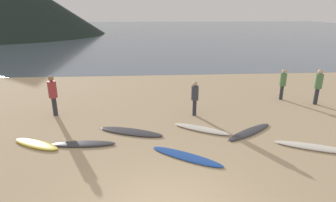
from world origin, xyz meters
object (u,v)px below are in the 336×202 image
at_px(surfboard_5, 250,132).
at_px(surfboard_2, 131,132).
at_px(person_1, 53,92).
at_px(person_3, 195,96).
at_px(surfboard_1, 84,144).
at_px(surfboard_3, 186,156).
at_px(surfboard_0, 36,144).
at_px(surfboard_4, 202,129).
at_px(surfboard_6, 316,147).
at_px(person_0, 318,84).
at_px(person_2, 283,82).

bearing_deg(surfboard_5, surfboard_2, 141.47).
bearing_deg(person_1, surfboard_5, -31.95).
bearing_deg(surfboard_2, person_3, 52.33).
bearing_deg(surfboard_1, surfboard_3, -15.38).
xyz_separation_m(surfboard_1, person_1, (-1.88, 2.99, 1.02)).
xyz_separation_m(person_1, person_3, (6.19, -0.45, -0.14)).
distance_m(surfboard_0, person_3, 6.50).
bearing_deg(surfboard_3, surfboard_2, 167.35).
height_order(surfboard_0, surfboard_3, surfboard_0).
bearing_deg(surfboard_2, surfboard_3, -25.60).
distance_m(surfboard_0, surfboard_4, 6.04).
xyz_separation_m(surfboard_2, surfboard_3, (1.87, -1.99, -0.01)).
bearing_deg(surfboard_6, person_0, 82.85).
xyz_separation_m(surfboard_2, person_3, (2.73, 1.65, 0.88)).
bearing_deg(person_3, surfboard_1, -154.53).
xyz_separation_m(surfboard_1, person_2, (9.24, 4.50, 0.91)).
bearing_deg(person_2, surfboard_2, 67.65).
height_order(surfboard_5, person_0, person_0).
bearing_deg(person_2, person_1, 50.16).
bearing_deg(person_3, person_0, 4.63).
distance_m(person_0, person_1, 12.49).
xyz_separation_m(surfboard_3, surfboard_5, (2.68, 1.67, 0.00)).
relative_size(surfboard_0, person_2, 1.21).
height_order(surfboard_5, person_3, person_3).
relative_size(surfboard_4, person_3, 1.48).
relative_size(surfboard_1, person_2, 1.37).
height_order(surfboard_2, person_2, person_2).
bearing_deg(surfboard_5, person_1, 128.74).
bearing_deg(person_0, surfboard_3, 115.35).
relative_size(person_1, person_2, 1.12).
height_order(surfboard_5, person_1, person_1).
distance_m(surfboard_1, person_1, 3.68).
height_order(person_1, person_3, person_1).
height_order(surfboard_3, surfboard_6, surfboard_6).
height_order(surfboard_2, surfboard_6, surfboard_6).
xyz_separation_m(surfboard_0, person_0, (12.24, 3.52, 1.00)).
distance_m(surfboard_5, person_2, 5.08).
bearing_deg(person_0, surfboard_5, 116.24).
distance_m(person_0, person_3, 6.37).
distance_m(surfboard_2, person_0, 9.46).
xyz_separation_m(surfboard_6, person_0, (2.66, 4.45, 1.00)).
height_order(surfboard_3, surfboard_4, surfboard_4).
distance_m(surfboard_5, person_0, 5.49).
xyz_separation_m(surfboard_4, person_0, (6.25, 2.68, 1.00)).
relative_size(surfboard_1, person_1, 1.22).
relative_size(surfboard_0, surfboard_3, 0.78).
relative_size(person_0, person_1, 0.98).
height_order(surfboard_5, surfboard_6, surfboard_6).
relative_size(surfboard_3, person_1, 1.38).
distance_m(surfboard_4, person_3, 1.83).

